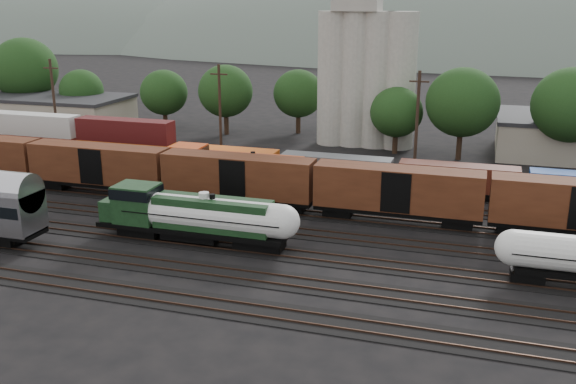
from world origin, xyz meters
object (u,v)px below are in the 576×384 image
(green_locomotive, at_px, (181,214))
(tank_car_a, at_px, (205,216))
(orange_locomotive, at_px, (227,168))
(grain_silo, at_px, (365,63))

(green_locomotive, xyz_separation_m, tank_car_a, (2.15, 0.00, 0.04))
(tank_car_a, height_order, orange_locomotive, orange_locomotive)
(tank_car_a, bearing_deg, grain_silo, 82.57)
(green_locomotive, distance_m, tank_car_a, 2.16)
(green_locomotive, bearing_deg, orange_locomotive, 97.92)
(green_locomotive, xyz_separation_m, grain_silo, (7.50, 41.00, 8.76))
(orange_locomotive, bearing_deg, green_locomotive, -82.08)
(green_locomotive, distance_m, grain_silo, 42.59)
(grain_silo, bearing_deg, green_locomotive, -100.37)
(green_locomotive, bearing_deg, grain_silo, 79.63)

